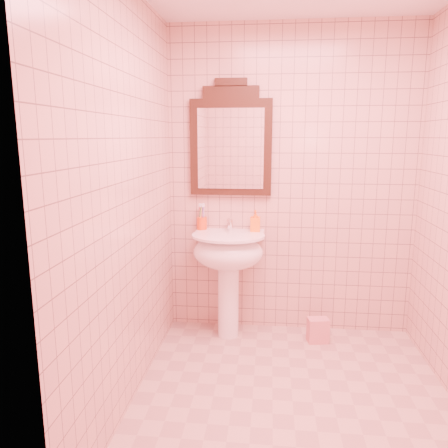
# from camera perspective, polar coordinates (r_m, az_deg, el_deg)

# --- Properties ---
(floor) EXTENTS (2.20, 2.20, 0.00)m
(floor) POSITION_cam_1_polar(r_m,az_deg,el_deg) (2.98, 8.94, -21.90)
(floor) COLOR tan
(floor) RESTS_ON ground
(back_wall) EXTENTS (2.00, 0.02, 2.50)m
(back_wall) POSITION_cam_1_polar(r_m,az_deg,el_deg) (3.61, 8.72, 5.27)
(back_wall) COLOR tan
(back_wall) RESTS_ON floor
(pedestal_sink) EXTENTS (0.58, 0.58, 0.86)m
(pedestal_sink) POSITION_cam_1_polar(r_m,az_deg,el_deg) (3.51, 0.56, -4.58)
(pedestal_sink) COLOR white
(pedestal_sink) RESTS_ON floor
(faucet) EXTENTS (0.04, 0.16, 0.11)m
(faucet) POSITION_cam_1_polar(r_m,az_deg,el_deg) (3.58, 0.77, 0.00)
(faucet) COLOR white
(faucet) RESTS_ON pedestal_sink
(mirror) EXTENTS (0.66, 0.06, 0.92)m
(mirror) POSITION_cam_1_polar(r_m,az_deg,el_deg) (3.57, 0.90, 10.62)
(mirror) COLOR black
(mirror) RESTS_ON back_wall
(toothbrush_cup) EXTENTS (0.08, 0.08, 0.19)m
(toothbrush_cup) POSITION_cam_1_polar(r_m,az_deg,el_deg) (3.64, -2.91, 0.14)
(toothbrush_cup) COLOR #E44513
(toothbrush_cup) RESTS_ON pedestal_sink
(soap_dispenser) EXTENTS (0.08, 0.08, 0.17)m
(soap_dispenser) POSITION_cam_1_polar(r_m,az_deg,el_deg) (3.56, 4.11, 0.41)
(soap_dispenser) COLOR orange
(soap_dispenser) RESTS_ON pedestal_sink
(towel) EXTENTS (0.18, 0.14, 0.20)m
(towel) POSITION_cam_1_polar(r_m,az_deg,el_deg) (3.68, 12.17, -13.41)
(towel) COLOR pink
(towel) RESTS_ON floor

